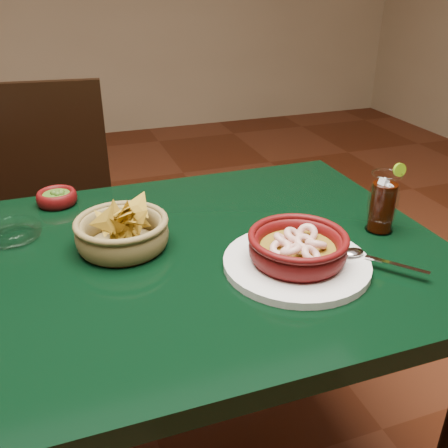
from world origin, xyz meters
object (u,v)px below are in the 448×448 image
object	(u,v)px
dining_table	(158,297)
cola_drink	(383,203)
shrimp_plate	(298,252)
dining_chair	(49,222)
chip_basket	(122,232)

from	to	relation	value
dining_table	cola_drink	distance (m)	0.52
shrimp_plate	cola_drink	distance (m)	0.26
dining_table	dining_chair	distance (m)	0.75
shrimp_plate	chip_basket	distance (m)	0.36
dining_chair	shrimp_plate	xyz separation A→B (m)	(0.46, -0.84, 0.26)
dining_chair	chip_basket	distance (m)	0.72
dining_table	dining_chair	bearing A→B (deg)	106.60
dining_table	cola_drink	bearing A→B (deg)	-5.77
dining_table	chip_basket	bearing A→B (deg)	130.89
cola_drink	chip_basket	bearing A→B (deg)	168.53
chip_basket	cola_drink	xyz separation A→B (m)	(0.55, -0.11, 0.03)
dining_table	chip_basket	xyz separation A→B (m)	(-0.05, 0.06, 0.13)
chip_basket	cola_drink	world-z (taller)	cola_drink
dining_table	cola_drink	size ratio (longest dim) A/B	7.86
dining_chair	cola_drink	size ratio (longest dim) A/B	6.26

